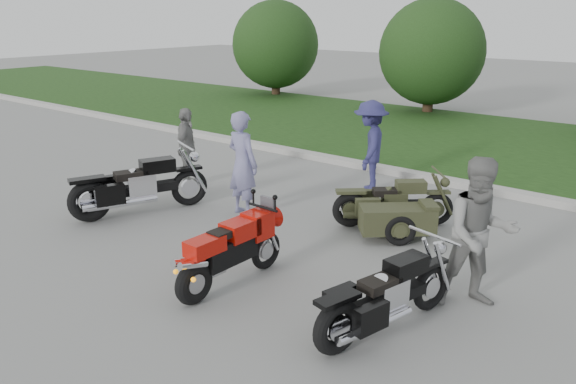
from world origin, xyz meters
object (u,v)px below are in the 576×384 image
Objects in this scene: cruiser_left at (135,188)px; person_stripe at (243,164)px; cruiser_right at (383,299)px; person_denim at (370,146)px; person_back at (187,148)px; sportbike_red at (229,249)px; cruiser_sidecar at (394,213)px; person_grey at (480,234)px.

cruiser_left is 2.00m from person_stripe.
cruiser_right is 1.15× the size of person_denim.
person_stripe is 1.15× the size of person_back.
cruiser_right is at bearing 15.14° from cruiser_left.
person_denim is (-0.74, 4.83, 0.40)m from sportbike_red.
cruiser_sidecar is at bearing -119.43° from person_back.
cruiser_right is (2.17, 0.25, -0.10)m from sportbike_red.
person_denim is at bearing 179.11° from cruiser_sidecar.
cruiser_right is 1.30× the size of person_back.
person_back is (-6.66, 1.19, -0.13)m from person_grey.
person_grey reaches higher than person_denim.
person_denim is (-1.55, 1.81, 0.55)m from cruiser_sidecar.
person_denim is at bearing 78.96° from cruiser_left.
person_stripe is at bearing 167.89° from cruiser_right.
cruiser_right is at bearing 8.17° from sportbike_red.
person_grey reaches higher than person_back.
person_grey reaches higher than cruiser_left.
cruiser_left is 1.28× the size of person_stripe.
person_back is at bearing 130.37° from person_grey.
person_stripe is at bearing -113.77° from cruiser_sidecar.
person_grey is at bearing 179.61° from person_stripe.
cruiser_right is 3.08m from cruiser_sidecar.
person_denim is at bearing -104.07° from person_stripe.
person_back reaches higher than cruiser_left.
person_denim is (-3.48, 3.27, -0.03)m from person_grey.
cruiser_left is 4.66m from person_denim.
person_denim is at bearing 97.29° from person_grey.
cruiser_right is 4.43m from person_stripe.
cruiser_sidecar is 4.76m from person_back.
sportbike_red is 1.03× the size of person_denim.
person_back reaches higher than cruiser_right.
person_grey reaches higher than cruiser_sidecar.
cruiser_left is at bearing 46.46° from person_stripe.
person_grey is (0.58, 1.30, 0.53)m from cruiser_right.
person_grey is 1.16× the size of person_back.
cruiser_sidecar is at bearing 130.03° from cruiser_right.
sportbike_red is at bearing 170.07° from person_grey.
person_back is at bearing 146.43° from sportbike_red.
sportbike_red is 2.19m from cruiser_right.
cruiser_right is 1.13× the size of person_stripe.
person_grey is (2.74, 1.56, 0.42)m from sportbike_red.
sportbike_red is 3.13m from cruiser_sidecar.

